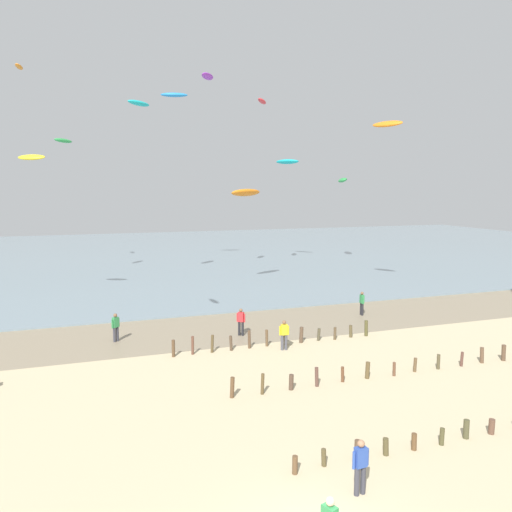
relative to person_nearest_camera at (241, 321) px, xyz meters
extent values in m
cube|color=gray|center=(-3.55, 1.81, -0.91)|extent=(120.00, 7.54, 0.01)
cube|color=gray|center=(-3.55, 40.58, -0.87)|extent=(160.00, 70.00, 0.10)
cylinder|color=brown|center=(-2.81, -15.00, -0.62)|extent=(0.19, 0.20, 0.60)
cylinder|color=brown|center=(-1.75, -14.89, -0.62)|extent=(0.19, 0.17, 0.60)
cylinder|color=brown|center=(-0.53, -14.94, -0.57)|extent=(0.22, 0.22, 0.71)
cylinder|color=brown|center=(0.55, -14.96, -0.62)|extent=(0.22, 0.20, 0.61)
cylinder|color=brown|center=(1.68, -14.98, -0.62)|extent=(0.19, 0.20, 0.59)
cylinder|color=#4A462A|center=(2.83, -15.00, -0.61)|extent=(0.20, 0.19, 0.62)
cylinder|color=#4A472D|center=(3.98, -14.90, -0.57)|extent=(0.23, 0.23, 0.71)
cylinder|color=brown|center=(5.10, -14.94, -0.64)|extent=(0.23, 0.22, 0.57)
cylinder|color=brown|center=(-3.08, -8.73, -0.46)|extent=(0.22, 0.20, 0.92)
cylinder|color=brown|center=(-1.72, -8.83, -0.44)|extent=(0.17, 0.16, 0.95)
cylinder|color=#4F3C2F|center=(-0.32, -8.76, -0.57)|extent=(0.23, 0.23, 0.72)
cylinder|color=brown|center=(0.94, -8.77, -0.47)|extent=(0.18, 0.21, 0.90)
cylinder|color=brown|center=(2.31, -8.70, -0.55)|extent=(0.18, 0.16, 0.74)
cylinder|color=brown|center=(3.67, -8.68, -0.52)|extent=(0.24, 0.21, 0.81)
cylinder|color=brown|center=(5.06, -8.82, -0.58)|extent=(0.15, 0.16, 0.68)
cylinder|color=brown|center=(6.36, -8.69, -0.56)|extent=(0.16, 0.19, 0.71)
cylinder|color=brown|center=(7.69, -8.76, -0.54)|extent=(0.18, 0.18, 0.77)
cylinder|color=brown|center=(9.11, -8.79, -0.54)|extent=(0.18, 0.15, 0.75)
cylinder|color=brown|center=(10.45, -8.72, -0.51)|extent=(0.22, 0.22, 0.84)
cylinder|color=brown|center=(11.80, -8.82, -0.49)|extent=(0.24, 0.22, 0.86)
cylinder|color=brown|center=(-4.62, -2.60, -0.45)|extent=(0.18, 0.18, 0.94)
cylinder|color=brown|center=(-3.55, -2.55, -0.41)|extent=(0.16, 0.15, 1.02)
cylinder|color=brown|center=(-2.45, -2.56, -0.42)|extent=(0.20, 0.19, 1.00)
cylinder|color=#4E3D2D|center=(-1.38, -2.57, -0.50)|extent=(0.19, 0.20, 0.85)
cylinder|color=brown|center=(-0.29, -2.54, -0.40)|extent=(0.18, 0.16, 1.04)
cylinder|color=brown|center=(0.79, -2.50, -0.44)|extent=(0.17, 0.16, 0.97)
cylinder|color=brown|center=(1.89, -2.63, -0.47)|extent=(0.25, 0.23, 0.90)
cylinder|color=brown|center=(2.94, -2.53, -0.45)|extent=(0.25, 0.23, 0.95)
cylinder|color=#4B4531|center=(4.10, -2.49, -0.55)|extent=(0.21, 0.19, 0.75)
cylinder|color=brown|center=(5.11, -2.63, -0.54)|extent=(0.17, 0.18, 0.77)
cylinder|color=brown|center=(6.26, -2.49, -0.55)|extent=(0.20, 0.23, 0.75)
cylinder|color=#4D4827|center=(7.29, -2.56, -0.43)|extent=(0.22, 0.22, 0.98)
cylinder|color=#232328|center=(0.09, -0.07, -0.48)|extent=(0.16, 0.16, 0.88)
cylinder|color=#232328|center=(-0.09, 0.07, -0.48)|extent=(0.16, 0.16, 0.88)
cube|color=red|center=(0.00, 0.00, 0.26)|extent=(0.42, 0.40, 0.60)
sphere|color=brown|center=(0.00, 0.00, 0.68)|extent=(0.22, 0.22, 0.22)
cylinder|color=red|center=(0.19, -0.15, 0.21)|extent=(0.09, 0.09, 0.52)
cylinder|color=red|center=(-0.19, 0.15, 0.21)|extent=(0.09, 0.09, 0.52)
cylinder|color=#4C4C56|center=(1.58, -3.47, -0.48)|extent=(0.16, 0.16, 0.88)
cylinder|color=#4C4C56|center=(1.37, -3.44, -0.48)|extent=(0.16, 0.16, 0.88)
cube|color=yellow|center=(1.48, -3.45, 0.26)|extent=(0.38, 0.26, 0.60)
sphere|color=brown|center=(1.48, -3.45, 0.68)|extent=(0.22, 0.22, 0.22)
cylinder|color=yellow|center=(1.71, -3.48, 0.21)|extent=(0.09, 0.09, 0.52)
cylinder|color=yellow|center=(1.24, -3.42, 0.21)|extent=(0.09, 0.09, 0.52)
sphere|color=beige|center=(-3.54, -18.77, 0.68)|extent=(0.22, 0.22, 0.22)
cylinder|color=#232328|center=(9.71, 2.13, -0.48)|extent=(0.16, 0.16, 0.88)
cylinder|color=#232328|center=(9.69, 1.92, -0.48)|extent=(0.16, 0.16, 0.88)
cube|color=#338C4C|center=(9.70, 2.03, 0.26)|extent=(0.25, 0.38, 0.60)
sphere|color=brown|center=(9.70, 2.03, 0.68)|extent=(0.22, 0.22, 0.22)
cylinder|color=#338C4C|center=(9.73, 2.26, 0.21)|extent=(0.09, 0.09, 0.52)
cylinder|color=#338C4C|center=(9.68, 1.79, 0.21)|extent=(0.09, 0.09, 0.52)
cylinder|color=#383842|center=(-1.31, -16.60, -0.48)|extent=(0.16, 0.16, 0.88)
cylinder|color=#383842|center=(-1.53, -16.62, -0.48)|extent=(0.16, 0.16, 0.88)
cube|color=#2D4CA5|center=(-1.42, -16.61, 0.26)|extent=(0.38, 0.25, 0.60)
sphere|color=#9E7051|center=(-1.42, -16.61, 0.68)|extent=(0.22, 0.22, 0.22)
cylinder|color=#2D4CA5|center=(-1.18, -16.59, 0.21)|extent=(0.09, 0.09, 0.52)
cylinder|color=#2D4CA5|center=(-1.66, -16.64, 0.21)|extent=(0.09, 0.09, 0.52)
cylinder|color=#383842|center=(-7.48, 1.15, -0.48)|extent=(0.16, 0.16, 0.88)
cylinder|color=#383842|center=(-7.30, 1.28, -0.48)|extent=(0.16, 0.16, 0.88)
cube|color=#338C4C|center=(-7.39, 1.21, 0.26)|extent=(0.42, 0.39, 0.60)
sphere|color=brown|center=(-7.39, 1.21, 0.68)|extent=(0.22, 0.22, 0.22)
cylinder|color=#338C4C|center=(-7.59, 1.07, 0.21)|extent=(0.09, 0.09, 0.52)
cylinder|color=#338C4C|center=(-7.20, 1.36, 0.21)|extent=(0.09, 0.09, 0.52)
ellipsoid|color=orange|center=(4.91, 14.38, 7.77)|extent=(3.67, 2.78, 0.94)
ellipsoid|color=red|center=(8.29, 19.60, 16.76)|extent=(1.93, 2.58, 0.67)
ellipsoid|color=#19B2B7|center=(-3.99, 17.27, 15.54)|extent=(2.57, 2.57, 0.50)
ellipsoid|color=#19B2B7|center=(13.81, 26.26, 11.27)|extent=(2.64, 3.04, 0.74)
ellipsoid|color=orange|center=(14.49, 6.85, 13.28)|extent=(2.13, 2.71, 0.75)
ellipsoid|color=yellow|center=(-12.47, 12.76, 10.45)|extent=(2.28, 1.63, 0.63)
ellipsoid|color=green|center=(-10.51, 22.57, 12.61)|extent=(2.06, 2.43, 0.51)
ellipsoid|color=green|center=(20.36, 24.87, 9.15)|extent=(2.09, 3.28, 0.79)
ellipsoid|color=#2384D1|center=(0.65, 26.12, 18.04)|extent=(3.01, 1.55, 0.53)
ellipsoid|color=purple|center=(2.25, 17.43, 18.27)|extent=(2.01, 2.55, 0.61)
ellipsoid|color=orange|center=(-14.33, 26.40, 19.86)|extent=(0.79, 2.10, 0.52)
camera|label=1|loc=(-8.75, -28.59, 8.07)|focal=34.95mm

